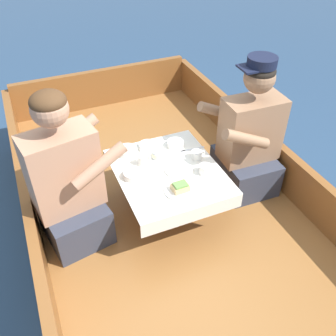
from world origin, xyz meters
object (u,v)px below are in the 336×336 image
object	(u,v)px
person_starboard	(249,140)
coffee_cup_port	(197,154)
person_port	(68,185)
coffee_cup_center	(143,160)
sandwich	(180,187)
tin_can	(157,155)
coffee_cup_starboard	(205,169)

from	to	relation	value
person_starboard	coffee_cup_port	distance (m)	0.40
person_port	coffee_cup_center	xyz separation A→B (m)	(0.50, 0.08, -0.02)
person_port	sandwich	world-z (taller)	person_port
person_port	tin_can	world-z (taller)	person_port
coffee_cup_starboard	tin_can	world-z (taller)	coffee_cup_starboard
person_starboard	sandwich	world-z (taller)	person_starboard
coffee_cup_port	coffee_cup_center	size ratio (longest dim) A/B	1.12
sandwich	coffee_cup_center	size ratio (longest dim) A/B	1.14
person_port	person_starboard	distance (m)	1.25
coffee_cup_starboard	tin_can	distance (m)	0.35
person_starboard	sandwich	bearing A→B (deg)	23.56
person_starboard	coffee_cup_center	size ratio (longest dim) A/B	11.27
person_port	coffee_cup_starboard	xyz separation A→B (m)	(0.83, -0.16, -0.02)
person_starboard	sandwich	xyz separation A→B (m)	(-0.63, -0.25, -0.01)
sandwich	coffee_cup_starboard	world-z (taller)	coffee_cup_starboard
person_starboard	coffee_cup_center	bearing A→B (deg)	-4.40
sandwich	coffee_cup_port	size ratio (longest dim) A/B	1.01
coffee_cup_starboard	tin_can	bearing A→B (deg)	129.79
person_starboard	person_port	bearing A→B (deg)	1.83
person_port	coffee_cup_center	world-z (taller)	person_port
coffee_cup_center	sandwich	bearing A→B (deg)	-70.88
person_port	coffee_cup_center	size ratio (longest dim) A/B	11.52
coffee_cup_starboard	coffee_cup_center	world-z (taller)	coffee_cup_center
person_starboard	coffee_cup_port	bearing A→B (deg)	0.61
person_port	tin_can	bearing A→B (deg)	-0.88
coffee_cup_port	coffee_cup_starboard	distance (m)	0.17
coffee_cup_starboard	sandwich	bearing A→B (deg)	-156.69
person_port	coffee_cup_port	world-z (taller)	person_port
person_port	tin_can	size ratio (longest dim) A/B	15.23
person_starboard	coffee_cup_starboard	distance (m)	0.45
coffee_cup_starboard	coffee_cup_center	size ratio (longest dim) A/B	1.20
coffee_cup_starboard	coffee_cup_center	xyz separation A→B (m)	(-0.33, 0.24, 0.00)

